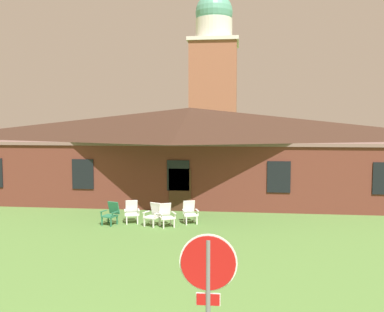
{
  "coord_description": "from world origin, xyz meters",
  "views": [
    {
      "loc": [
        2.95,
        -4.81,
        4.36
      ],
      "look_at": [
        1.37,
        9.12,
        3.22
      ],
      "focal_mm": 39.07,
      "sensor_mm": 36.0,
      "label": 1
    }
  ],
  "objects_px": {
    "stop_sign": "(208,292)",
    "lawn_chair_by_porch": "(111,213)",
    "lawn_chair_left_end": "(154,214)",
    "lawn_chair_near_door": "(132,211)",
    "lawn_chair_right_end": "(190,212)",
    "lawn_chair_middle": "(166,215)"
  },
  "relations": [
    {
      "from": "stop_sign",
      "to": "lawn_chair_by_porch",
      "type": "bearing_deg",
      "value": 113.56
    },
    {
      "from": "lawn_chair_by_porch",
      "to": "lawn_chair_left_end",
      "type": "xyz_separation_m",
      "value": [
        1.84,
        0.0,
        0.0
      ]
    },
    {
      "from": "stop_sign",
      "to": "lawn_chair_left_end",
      "type": "xyz_separation_m",
      "value": [
        -3.15,
        11.46,
        -1.52
      ]
    },
    {
      "from": "lawn_chair_near_door",
      "to": "lawn_chair_left_end",
      "type": "bearing_deg",
      "value": -21.38
    },
    {
      "from": "lawn_chair_right_end",
      "to": "lawn_chair_near_door",
      "type": "bearing_deg",
      "value": -175.3
    },
    {
      "from": "stop_sign",
      "to": "lawn_chair_middle",
      "type": "relative_size",
      "value": 2.96
    },
    {
      "from": "lawn_chair_right_end",
      "to": "lawn_chair_left_end",
      "type": "bearing_deg",
      "value": -157.01
    },
    {
      "from": "lawn_chair_near_door",
      "to": "stop_sign",
      "type": "bearing_deg",
      "value": -70.49
    },
    {
      "from": "lawn_chair_near_door",
      "to": "lawn_chair_middle",
      "type": "distance_m",
      "value": 1.67
    },
    {
      "from": "lawn_chair_left_end",
      "to": "lawn_chair_near_door",
      "type": "bearing_deg",
      "value": 158.62
    },
    {
      "from": "lawn_chair_near_door",
      "to": "lawn_chair_by_porch",
      "type": "bearing_deg",
      "value": -152.25
    },
    {
      "from": "lawn_chair_by_porch",
      "to": "lawn_chair_middle",
      "type": "xyz_separation_m",
      "value": [
        2.39,
        -0.06,
        0.0
      ]
    },
    {
      "from": "lawn_chair_near_door",
      "to": "lawn_chair_middle",
      "type": "height_order",
      "value": "same"
    },
    {
      "from": "lawn_chair_right_end",
      "to": "stop_sign",
      "type": "bearing_deg",
      "value": -82.02
    },
    {
      "from": "lawn_chair_by_porch",
      "to": "lawn_chair_near_door",
      "type": "relative_size",
      "value": 1.0
    },
    {
      "from": "stop_sign",
      "to": "lawn_chair_near_door",
      "type": "bearing_deg",
      "value": 109.51
    },
    {
      "from": "stop_sign",
      "to": "lawn_chair_left_end",
      "type": "height_order",
      "value": "stop_sign"
    },
    {
      "from": "lawn_chair_by_porch",
      "to": "lawn_chair_middle",
      "type": "distance_m",
      "value": 2.39
    },
    {
      "from": "lawn_chair_middle",
      "to": "lawn_chair_right_end",
      "type": "bearing_deg",
      "value": 36.89
    },
    {
      "from": "lawn_chair_near_door",
      "to": "lawn_chair_left_end",
      "type": "relative_size",
      "value": 1.0
    },
    {
      "from": "stop_sign",
      "to": "lawn_chair_by_porch",
      "type": "distance_m",
      "value": 12.59
    },
    {
      "from": "stop_sign",
      "to": "lawn_chair_middle",
      "type": "height_order",
      "value": "stop_sign"
    }
  ]
}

